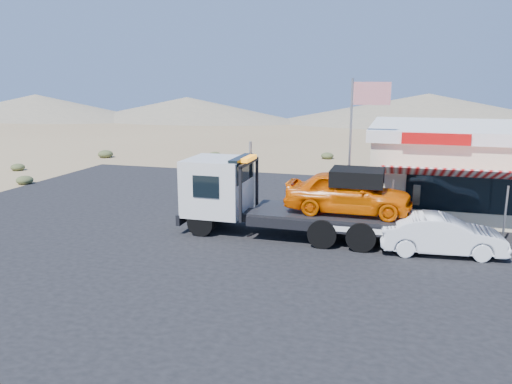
% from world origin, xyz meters
% --- Properties ---
extents(ground, '(120.00, 120.00, 0.00)m').
position_xyz_m(ground, '(0.00, 0.00, 0.00)').
color(ground, '#8B6F4F').
rests_on(ground, ground).
extents(asphalt_lot, '(32.00, 24.00, 0.02)m').
position_xyz_m(asphalt_lot, '(2.00, 3.00, 0.01)').
color(asphalt_lot, black).
rests_on(asphalt_lot, ground).
extents(tow_truck, '(9.05, 2.68, 3.03)m').
position_xyz_m(tow_truck, '(2.82, 2.21, 1.63)').
color(tow_truck, black).
rests_on(tow_truck, asphalt_lot).
extents(white_sedan, '(4.29, 1.87, 1.37)m').
position_xyz_m(white_sedan, '(8.24, 1.58, 0.71)').
color(white_sedan, white).
rests_on(white_sedan, asphalt_lot).
extents(jerky_store, '(10.40, 9.97, 3.90)m').
position_xyz_m(jerky_store, '(10.50, 8.97, 1.99)').
color(jerky_store, beige).
rests_on(jerky_store, asphalt_lot).
extents(flagpole, '(1.55, 0.10, 6.00)m').
position_xyz_m(flagpole, '(4.93, 4.50, 3.76)').
color(flagpole, '#99999E').
rests_on(flagpole, asphalt_lot).
extents(desert_scrub, '(24.28, 28.93, 0.63)m').
position_xyz_m(desert_scrub, '(-13.40, 9.95, 0.27)').
color(desert_scrub, '#404827').
rests_on(desert_scrub, ground).
extents(distant_hills, '(126.00, 48.00, 4.20)m').
position_xyz_m(distant_hills, '(-9.77, 55.14, 1.89)').
color(distant_hills, '#726B59').
rests_on(distant_hills, ground).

